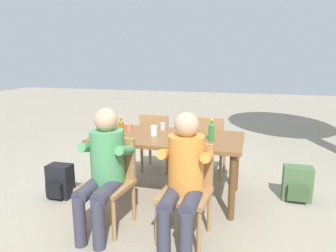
% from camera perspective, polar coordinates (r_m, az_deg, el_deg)
% --- Properties ---
extents(ground_plane, '(24.00, 24.00, 0.00)m').
position_cam_1_polar(ground_plane, '(3.78, 0.00, -12.95)').
color(ground_plane, gray).
extents(dining_table, '(1.72, 0.91, 0.75)m').
position_cam_1_polar(dining_table, '(3.55, 0.00, -3.28)').
color(dining_table, brown).
rests_on(dining_table, ground_plane).
extents(chair_near_left, '(0.48, 0.48, 0.87)m').
position_cam_1_polar(chair_near_left, '(3.06, -10.79, -9.48)').
color(chair_near_left, '#A37547').
rests_on(chair_near_left, ground_plane).
extents(chair_near_right, '(0.48, 0.48, 0.87)m').
position_cam_1_polar(chair_near_right, '(2.83, 3.67, -11.20)').
color(chair_near_right, '#A37547').
rests_on(chair_near_right, ground_plane).
extents(chair_far_left, '(0.44, 0.44, 0.87)m').
position_cam_1_polar(chair_far_left, '(4.40, -2.21, -2.50)').
color(chair_far_left, '#A37547').
rests_on(chair_far_left, ground_plane).
extents(chair_far_right, '(0.46, 0.46, 0.87)m').
position_cam_1_polar(chair_far_right, '(4.23, 7.75, -3.19)').
color(chair_far_right, '#A37547').
rests_on(chair_far_right, ground_plane).
extents(person_in_white_shirt, '(0.47, 0.61, 1.18)m').
position_cam_1_polar(person_in_white_shirt, '(2.92, -12.03, -7.16)').
color(person_in_white_shirt, '#4C935B').
rests_on(person_in_white_shirt, ground_plane).
extents(person_in_plaid_shirt, '(0.47, 0.61, 1.18)m').
position_cam_1_polar(person_in_plaid_shirt, '(2.67, 3.07, -8.81)').
color(person_in_plaid_shirt, orange).
rests_on(person_in_plaid_shirt, ground_plane).
extents(bottle_green, '(0.06, 0.06, 0.25)m').
position_cam_1_polar(bottle_green, '(3.32, 8.19, -1.02)').
color(bottle_green, '#287A38').
rests_on(bottle_green, dining_table).
extents(bottle_amber, '(0.06, 0.06, 0.25)m').
position_cam_1_polar(bottle_amber, '(3.46, -8.84, -0.46)').
color(bottle_amber, '#996019').
rests_on(bottle_amber, dining_table).
extents(bottle_blue, '(0.06, 0.06, 0.30)m').
position_cam_1_polar(bottle_blue, '(3.80, -11.30, 0.88)').
color(bottle_blue, '#2D56A3').
rests_on(bottle_blue, dining_table).
extents(cup_steel, '(0.07, 0.07, 0.09)m').
position_cam_1_polar(cup_steel, '(3.85, -1.03, -0.01)').
color(cup_steel, '#B2B7BC').
rests_on(cup_steel, dining_table).
extents(cup_white, '(0.08, 0.08, 0.12)m').
position_cam_1_polar(cup_white, '(3.27, 2.57, -2.01)').
color(cup_white, white).
rests_on(cup_white, dining_table).
extents(cup_glass, '(0.08, 0.08, 0.12)m').
position_cam_1_polar(cup_glass, '(3.54, -2.69, -0.87)').
color(cup_glass, silver).
rests_on(cup_glass, dining_table).
extents(cup_terracotta, '(0.08, 0.08, 0.09)m').
position_cam_1_polar(cup_terracotta, '(3.81, -7.35, -0.26)').
color(cup_terracotta, '#BC6B47').
rests_on(cup_terracotta, dining_table).
extents(table_knife, '(0.05, 0.24, 0.01)m').
position_cam_1_polar(table_knife, '(3.78, 4.48, -0.89)').
color(table_knife, silver).
rests_on(table_knife, dining_table).
extents(backpack_by_near_side, '(0.28, 0.25, 0.40)m').
position_cam_1_polar(backpack_by_near_side, '(3.89, -19.77, -9.88)').
color(backpack_by_near_side, black).
rests_on(backpack_by_near_side, ground_plane).
extents(backpack_by_far_side, '(0.32, 0.24, 0.41)m').
position_cam_1_polar(backpack_by_far_side, '(3.89, 23.25, -10.08)').
color(backpack_by_far_side, '#47663D').
rests_on(backpack_by_far_side, ground_plane).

